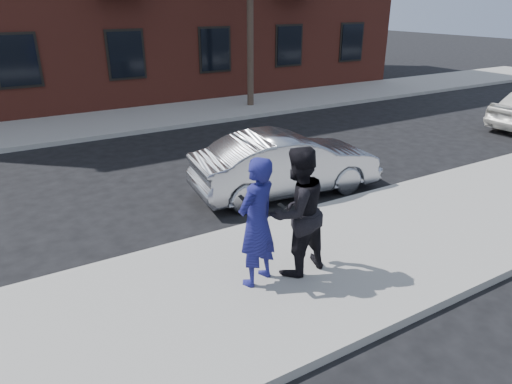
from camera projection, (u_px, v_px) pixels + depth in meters
ground at (340, 253)px, 8.06m from camera, size 100.00×100.00×0.00m
near_sidewalk at (350, 255)px, 7.83m from camera, size 50.00×3.50×0.15m
near_curb at (290, 216)px, 9.26m from camera, size 50.00×0.10×0.15m
far_sidewalk at (143, 118)px, 16.97m from camera, size 50.00×3.50×0.15m
far_curb at (159, 129)px, 15.54m from camera, size 50.00×0.10×0.15m
silver_sedan at (287, 163)px, 10.33m from camera, size 4.44×1.95×1.42m
man_hoodie at (257, 222)px, 6.60m from camera, size 0.85×0.70×1.99m
man_peacoat at (297, 212)px, 6.87m from camera, size 1.09×0.90×2.05m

